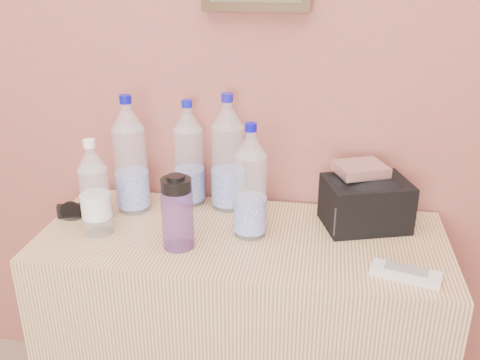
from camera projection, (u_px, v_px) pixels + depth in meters
name	position (u px, v px, depth m)	size (l,w,h in m)	color
dresser	(242.00, 337.00, 1.62)	(1.12, 0.47, 0.70)	#A36F45
pet_large_a	(131.00, 161.00, 1.57)	(0.10, 0.10, 0.35)	white
pet_large_b	(189.00, 159.00, 1.62)	(0.09, 0.09, 0.33)	silver
pet_large_c	(228.00, 159.00, 1.59)	(0.10, 0.10, 0.36)	white
pet_large_d	(250.00, 187.00, 1.43)	(0.09, 0.09, 0.32)	silver
pet_small	(95.00, 193.00, 1.45)	(0.08, 0.08, 0.27)	white
nalgene_bottle	(177.00, 212.00, 1.39)	(0.08, 0.08, 0.20)	#613582
sunglasses	(85.00, 210.00, 1.58)	(0.16, 0.06, 0.04)	black
ac_remote	(406.00, 274.00, 1.28)	(0.16, 0.05, 0.02)	silver
toiletry_bag	(366.00, 200.00, 1.51)	(0.23, 0.16, 0.16)	black
foil_packet	(361.00, 169.00, 1.48)	(0.13, 0.11, 0.03)	silver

